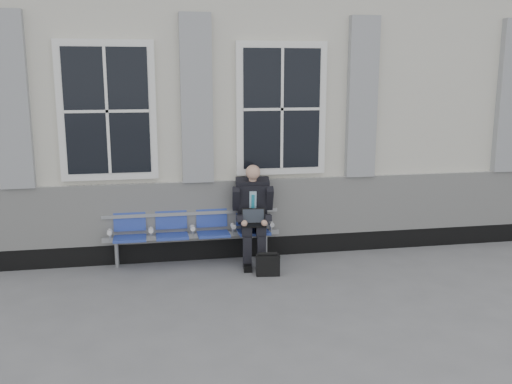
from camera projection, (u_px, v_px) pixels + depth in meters
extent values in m
plane|color=slate|center=(279.00, 290.00, 7.42)|extent=(70.00, 70.00, 0.00)
cube|color=beige|center=(237.00, 111.00, 10.36)|extent=(14.00, 4.00, 4.20)
cube|color=black|center=(258.00, 246.00, 8.81)|extent=(14.00, 0.10, 0.30)
cube|color=silver|center=(258.00, 208.00, 8.67)|extent=(14.00, 0.08, 0.90)
cube|color=#949699|center=(11.00, 101.00, 7.70)|extent=(0.45, 0.14, 2.40)
cube|color=#949699|center=(196.00, 99.00, 8.15)|extent=(0.45, 0.14, 2.40)
cube|color=#949699|center=(362.00, 98.00, 8.61)|extent=(0.45, 0.14, 2.40)
cube|color=#949699|center=(511.00, 97.00, 9.06)|extent=(0.45, 0.14, 2.40)
cube|color=white|center=(107.00, 111.00, 7.97)|extent=(1.35, 0.10, 1.95)
cube|color=black|center=(107.00, 111.00, 7.93)|extent=(1.15, 0.02, 1.75)
cube|color=white|center=(281.00, 109.00, 8.43)|extent=(1.35, 0.10, 1.95)
cube|color=black|center=(282.00, 109.00, 8.38)|extent=(1.15, 0.02, 1.75)
cube|color=#9EA0A3|center=(193.00, 236.00, 8.40)|extent=(2.60, 0.07, 0.07)
cube|color=#9EA0A3|center=(191.00, 213.00, 8.45)|extent=(2.60, 0.05, 0.05)
cylinder|color=#9EA0A3|center=(117.00, 255.00, 8.25)|extent=(0.06, 0.06, 0.39)
cylinder|color=#9EA0A3|center=(265.00, 246.00, 8.65)|extent=(0.06, 0.06, 0.39)
cube|color=#243B9C|center=(130.00, 238.00, 8.16)|extent=(0.46, 0.42, 0.07)
cube|color=#243B9C|center=(130.00, 217.00, 8.30)|extent=(0.46, 0.10, 0.40)
cube|color=#243B9C|center=(172.00, 236.00, 8.26)|extent=(0.46, 0.42, 0.07)
cube|color=#243B9C|center=(171.00, 215.00, 8.41)|extent=(0.46, 0.10, 0.40)
cube|color=#243B9C|center=(213.00, 234.00, 8.37)|extent=(0.46, 0.42, 0.07)
cube|color=#243B9C|center=(211.00, 214.00, 8.52)|extent=(0.46, 0.10, 0.40)
cube|color=#243B9C|center=(253.00, 232.00, 8.48)|extent=(0.46, 0.42, 0.07)
cube|color=#243B9C|center=(251.00, 212.00, 8.63)|extent=(0.46, 0.10, 0.40)
cylinder|color=white|center=(110.00, 232.00, 8.11)|extent=(0.07, 0.12, 0.07)
cylinder|color=white|center=(151.00, 230.00, 8.22)|extent=(0.07, 0.12, 0.07)
cylinder|color=white|center=(193.00, 228.00, 8.33)|extent=(0.07, 0.12, 0.07)
cylinder|color=white|center=(233.00, 226.00, 8.44)|extent=(0.07, 0.12, 0.07)
cylinder|color=white|center=(271.00, 224.00, 8.54)|extent=(0.07, 0.12, 0.07)
cube|color=black|center=(248.00, 267.00, 8.17)|extent=(0.14, 0.28, 0.09)
cube|color=black|center=(262.00, 266.00, 8.19)|extent=(0.14, 0.28, 0.09)
cube|color=black|center=(247.00, 252.00, 8.19)|extent=(0.14, 0.15, 0.47)
cube|color=black|center=(261.00, 252.00, 8.21)|extent=(0.14, 0.15, 0.47)
cube|color=black|center=(246.00, 228.00, 8.35)|extent=(0.20, 0.48, 0.14)
cube|color=black|center=(260.00, 228.00, 8.37)|extent=(0.20, 0.48, 0.14)
cube|color=black|center=(252.00, 202.00, 8.49)|extent=(0.47, 0.40, 0.65)
cube|color=#AED1E5|center=(253.00, 203.00, 8.37)|extent=(0.11, 0.11, 0.37)
cube|color=teal|center=(253.00, 204.00, 8.36)|extent=(0.06, 0.08, 0.30)
cube|color=black|center=(252.00, 183.00, 8.40)|extent=(0.52, 0.30, 0.15)
cylinder|color=tan|center=(253.00, 178.00, 8.33)|extent=(0.11, 0.11, 0.10)
sphere|color=tan|center=(253.00, 172.00, 8.25)|extent=(0.22, 0.22, 0.22)
cube|color=black|center=(236.00, 199.00, 8.36)|extent=(0.14, 0.30, 0.38)
cube|color=black|center=(269.00, 198.00, 8.39)|extent=(0.14, 0.30, 0.38)
cube|color=black|center=(239.00, 218.00, 8.23)|extent=(0.13, 0.33, 0.14)
cube|color=black|center=(268.00, 218.00, 8.26)|extent=(0.13, 0.33, 0.14)
sphere|color=tan|center=(244.00, 223.00, 8.10)|extent=(0.09, 0.09, 0.09)
sphere|color=tan|center=(264.00, 223.00, 8.12)|extent=(0.09, 0.09, 0.09)
cube|color=black|center=(254.00, 225.00, 8.20)|extent=(0.36, 0.27, 0.02)
cube|color=black|center=(253.00, 216.00, 8.30)|extent=(0.35, 0.13, 0.22)
cube|color=black|center=(253.00, 216.00, 8.29)|extent=(0.31, 0.11, 0.18)
cube|color=black|center=(268.00, 265.00, 7.94)|extent=(0.34, 0.18, 0.29)
cylinder|color=black|center=(268.00, 254.00, 7.90)|extent=(0.26, 0.08, 0.05)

